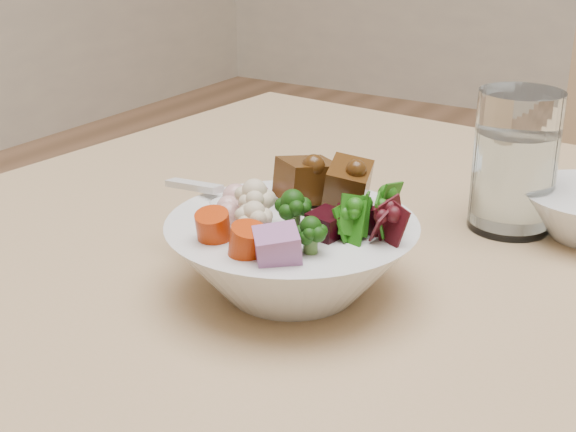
{
  "coord_description": "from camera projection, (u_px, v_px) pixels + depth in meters",
  "views": [
    {
      "loc": [
        0.12,
        -0.67,
        0.97
      ],
      "look_at": [
        -0.18,
        -0.19,
        0.74
      ],
      "focal_mm": 50.0,
      "sensor_mm": 36.0,
      "label": 1
    }
  ],
  "objects": [
    {
      "name": "water_glass",
      "position": [
        514.0,
        167.0,
        0.73
      ],
      "size": [
        0.08,
        0.08,
        0.13
      ],
      "color": "white",
      "rests_on": "dining_table"
    },
    {
      "name": "food_bowl",
      "position": [
        294.0,
        251.0,
        0.62
      ],
      "size": [
        0.2,
        0.2,
        0.11
      ],
      "color": "silver",
      "rests_on": "dining_table"
    },
    {
      "name": "soup_spoon",
      "position": [
        220.0,
        200.0,
        0.66
      ],
      "size": [
        0.1,
        0.04,
        0.02
      ],
      "rotation": [
        0.0,
        0.0,
        -0.25
      ],
      "color": "silver",
      "rests_on": "food_bowl"
    }
  ]
}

